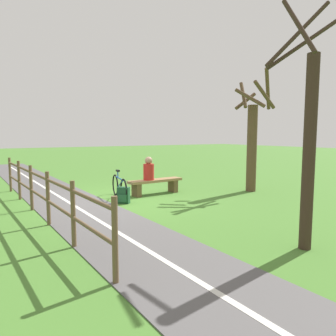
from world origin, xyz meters
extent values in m
plane|color=#477A2D|center=(0.00, 0.00, 0.00)|extent=(80.00, 80.00, 0.00)
cube|color=#565454|center=(1.08, 4.00, 0.01)|extent=(3.09, 36.04, 0.02)
cube|color=silver|center=(1.08, 4.00, 0.02)|extent=(1.12, 31.99, 0.00)
cube|color=#937047|center=(-1.50, -0.23, 0.44)|extent=(1.88, 0.51, 0.08)
cube|color=brown|center=(-2.19, -0.27, 0.20)|extent=(0.18, 0.37, 0.40)
cube|color=brown|center=(-0.80, -0.19, 0.20)|extent=(0.18, 0.37, 0.40)
cylinder|color=#B2231E|center=(-1.25, -0.22, 0.74)|extent=(0.35, 0.35, 0.51)
sphere|color=#9E755B|center=(-1.25, -0.22, 1.10)|extent=(0.24, 0.24, 0.24)
torus|color=black|center=(-0.16, 0.30, 0.33)|extent=(0.15, 0.66, 0.67)
torus|color=black|center=(-0.32, -0.73, 0.33)|extent=(0.15, 0.66, 0.67)
cylinder|color=#1E51A3|center=(-0.24, -0.22, 0.61)|extent=(0.18, 0.88, 0.04)
cylinder|color=#1E51A3|center=(-0.22, -0.06, 0.47)|extent=(0.14, 0.64, 0.31)
cylinder|color=#1E51A3|center=(-0.27, -0.37, 0.71)|extent=(0.03, 0.03, 0.20)
cube|color=black|center=(-0.27, -0.37, 0.82)|extent=(0.11, 0.21, 0.05)
cube|color=#1E4C2D|center=(-0.07, 0.46, 0.23)|extent=(0.37, 0.36, 0.46)
cube|color=#245B37|center=(0.00, 0.55, 0.16)|extent=(0.20, 0.19, 0.21)
cylinder|color=brown|center=(2.41, -3.26, 0.57)|extent=(0.08, 0.08, 1.15)
cylinder|color=brown|center=(2.32, -1.65, 0.57)|extent=(0.08, 0.08, 1.15)
cylinder|color=brown|center=(2.23, -0.04, 0.57)|extent=(0.08, 0.08, 1.15)
cylinder|color=brown|center=(2.14, 1.57, 0.57)|extent=(0.08, 0.08, 1.15)
cylinder|color=brown|center=(2.05, 3.19, 0.57)|extent=(0.08, 0.08, 1.15)
cylinder|color=brown|center=(1.96, 4.80, 0.57)|extent=(0.08, 0.08, 1.15)
cylinder|color=brown|center=(2.19, 0.77, 0.97)|extent=(0.51, 8.05, 0.06)
cylinder|color=brown|center=(2.19, 0.77, 0.52)|extent=(0.51, 8.05, 0.06)
cylinder|color=#38281E|center=(-1.23, 5.32, 1.60)|extent=(0.20, 0.20, 3.20)
cylinder|color=#38281E|center=(-0.90, 5.26, 3.58)|extent=(0.19, 0.73, 1.00)
cylinder|color=#38281E|center=(-1.63, 4.85, 3.51)|extent=(1.01, 0.87, 0.89)
cylinder|color=#38281E|center=(-1.47, 4.83, 3.65)|extent=(1.06, 0.55, 1.15)
cylinder|color=brown|center=(-4.53, 1.00, 1.44)|extent=(0.33, 0.33, 2.89)
cylinder|color=brown|center=(-4.57, 0.61, 3.05)|extent=(0.85, 0.21, 0.62)
cylinder|color=brown|center=(-4.13, 1.24, 3.07)|extent=(0.61, 0.91, 0.67)
cylinder|color=brown|center=(-4.78, 1.37, 3.38)|extent=(0.89, 0.65, 1.24)
cylinder|color=brown|center=(-4.54, 1.46, 3.17)|extent=(1.00, 0.14, 0.85)
cylinder|color=brown|center=(-4.25, 0.83, 3.21)|extent=(0.49, 0.71, 0.92)
camera|label=1|loc=(3.43, 8.43, 1.92)|focal=33.48mm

